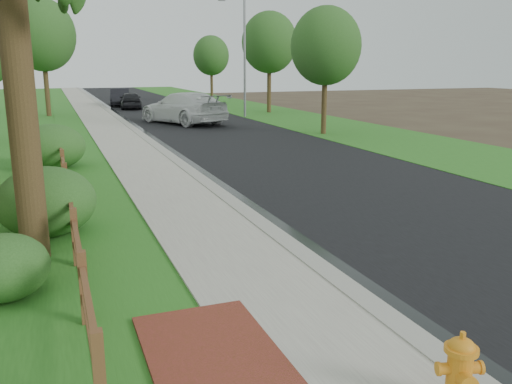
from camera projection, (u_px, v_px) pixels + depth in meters
name	position (u px, v px, depth m)	size (l,w,h in m)	color
ground	(328.00, 298.00, 8.47)	(120.00, 120.00, 0.00)	#392A1F
road	(166.00, 111.00, 41.90)	(8.00, 90.00, 0.02)	black
curb	(110.00, 112.00, 40.44)	(0.40, 90.00, 0.12)	gray
wet_gutter	(115.00, 113.00, 40.57)	(0.50, 90.00, 0.00)	black
sidewalk	(92.00, 113.00, 39.99)	(2.20, 90.00, 0.10)	gray
grass_strip	(65.00, 114.00, 39.34)	(1.60, 90.00, 0.06)	#265F1B
verge_far	(250.00, 108.00, 44.27)	(6.00, 90.00, 0.04)	#265F1B
brick_patch	(211.00, 352.00, 6.78)	(1.60, 2.40, 0.11)	brown
ranch_fence	(67.00, 191.00, 12.90)	(0.12, 16.92, 1.10)	#4F341A
fire_hydrant	(460.00, 372.00, 5.58)	(0.54, 0.44, 0.82)	orange
white_suv	(183.00, 108.00, 32.96)	(2.66, 6.54, 1.90)	silver
dark_car_mid	(131.00, 100.00, 43.86)	(1.63, 4.05, 1.38)	black
dark_car_far	(120.00, 97.00, 47.08)	(1.58, 4.52, 1.49)	black
streetlight	(242.00, 50.00, 36.16)	(1.81, 0.58, 7.92)	gray
shrub_a	(4.00, 268.00, 8.33)	(1.38, 1.38, 1.04)	#224A1A
shrub_c	(46.00, 202.00, 11.41)	(2.05, 2.05, 1.48)	#224A1A
shrub_d	(51.00, 147.00, 18.64)	(2.30, 2.30, 1.57)	#224A1A
tree_near_right	(326.00, 46.00, 27.16)	(3.56, 3.56, 6.41)	#3B2B18
tree_mid_left	(42.00, 35.00, 36.51)	(4.43, 4.43, 7.92)	#3B2B18
tree_mid_right	(269.00, 43.00, 39.45)	(4.04, 4.04, 7.33)	#3B2B18
tree_far_right	(211.00, 56.00, 50.62)	(3.35, 3.35, 6.18)	#3B2B18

